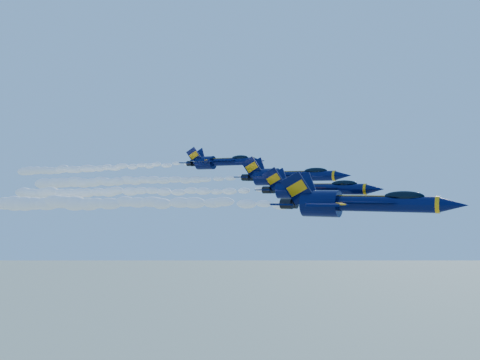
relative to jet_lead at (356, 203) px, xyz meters
The scene contains 8 objects.
jet_lead is the anchor object (origin of this frame).
smoke_trail_jet_lead 35.84m from the jet_lead, behind, with size 54.67×2.69×2.42m, color white.
jet_second 11.71m from the jet_lead, 133.96° to the left, with size 16.57×13.59×6.16m.
smoke_trail_jet_second 43.30m from the jet_lead, 168.88° to the left, with size 54.67×2.24×2.02m, color white.
jet_third 27.96m from the jet_lead, 129.06° to the left, with size 19.24×15.79×7.15m.
smoke_trail_jet_third 57.31m from the jet_lead, 157.92° to the left, with size 54.67×2.61×2.35m, color white.
jet_fourth 44.93m from the jet_lead, 141.37° to the left, with size 17.35×14.23×6.45m.
smoke_trail_jet_fourth 75.02m from the jet_lead, 158.24° to the left, with size 54.67×2.35×2.11m, color white.
Camera 1 is at (33.45, -66.85, 152.00)m, focal length 35.00 mm.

